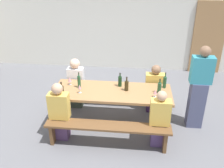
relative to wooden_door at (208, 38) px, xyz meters
The scene contains 20 objects.
ground_plane 4.01m from the wooden_door, 130.15° to the right, with size 24.00×24.00×0.00m, color slate.
back_wall 2.56m from the wooden_door, behind, with size 14.00×0.20×3.20m, color silver.
wooden_door is the anchor object (origin of this frame).
tasting_table 3.89m from the wooden_door, 130.15° to the right, with size 2.34×0.87×0.75m.
bench_near 4.51m from the wooden_door, 124.05° to the right, with size 2.24×0.30×0.45m.
bench_far 3.41m from the wooden_door, 138.30° to the right, with size 2.24×0.30×0.45m.
wine_bottle_0 3.35m from the wooden_door, 118.12° to the right, with size 0.07×0.07×0.30m.
wine_bottle_1 3.66m from the wooden_door, 127.23° to the right, with size 0.08×0.08×0.30m.
wine_bottle_2 4.29m from the wooden_door, 137.66° to the right, with size 0.07×0.07×0.33m.
wine_bottle_3 4.75m from the wooden_door, 135.59° to the right, with size 0.08×0.08×0.32m.
wine_bottle_4 3.62m from the wooden_door, 130.72° to the right, with size 0.07×0.07×0.30m.
wine_bottle_5 3.08m from the wooden_door, 118.27° to the right, with size 0.07×0.07×0.33m.
wine_glass_0 3.54m from the wooden_door, 118.08° to the right, with size 0.07×0.07×0.15m.
wine_glass_1 4.39m from the wooden_door, 140.70° to the right, with size 0.08×0.08×0.17m.
wine_glass_2 4.40m from the wooden_door, 135.05° to the right, with size 0.06×0.06×0.18m.
seated_guest_near_0 4.94m from the wooden_door, 133.83° to the right, with size 0.37×0.24×1.15m.
seated_guest_near_1 3.92m from the wooden_door, 114.10° to the right, with size 0.35×0.24×1.10m.
seated_guest_far_0 4.15m from the wooden_door, 144.85° to the right, with size 0.35×0.24×1.17m.
seated_guest_far_1 2.92m from the wooden_door, 124.30° to the right, with size 0.41×0.24×1.10m.
standing_host 2.99m from the wooden_door, 105.90° to the right, with size 0.41×0.24×1.70m.
Camera 1 is at (0.46, -4.31, 3.05)m, focal length 39.73 mm.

